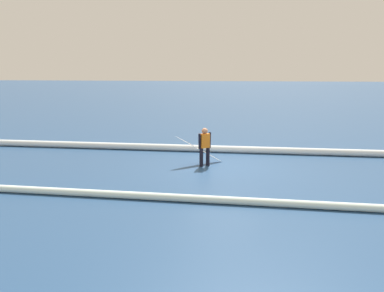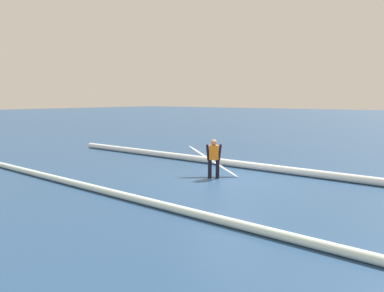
# 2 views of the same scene
# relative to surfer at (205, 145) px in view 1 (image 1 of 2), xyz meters

# --- Properties ---
(ground_plane) EXTENTS (183.52, 183.52, 0.00)m
(ground_plane) POSITION_rel_surfer_xyz_m (-0.66, -0.03, -0.80)
(ground_plane) COLOR navy
(surfer) EXTENTS (0.44, 0.44, 1.43)m
(surfer) POSITION_rel_surfer_xyz_m (0.00, 0.00, 0.00)
(surfer) COLOR black
(surfer) RESTS_ON ground_plane
(surfboard) EXTENTS (1.84, 1.05, 1.15)m
(surfboard) POSITION_rel_surfer_xyz_m (0.23, -0.32, -0.24)
(surfboard) COLOR white
(surfboard) RESTS_ON ground_plane
(wave_crest_foreground) EXTENTS (18.11, 0.70, 0.29)m
(wave_crest_foreground) POSITION_rel_surfer_xyz_m (1.58, -2.48, -0.65)
(wave_crest_foreground) COLOR white
(wave_crest_foreground) RESTS_ON ground_plane
(wave_crest_midground) EXTENTS (23.24, 1.16, 0.21)m
(wave_crest_midground) POSITION_rel_surfer_xyz_m (-2.55, 4.08, -0.69)
(wave_crest_midground) COLOR white
(wave_crest_midground) RESTS_ON ground_plane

